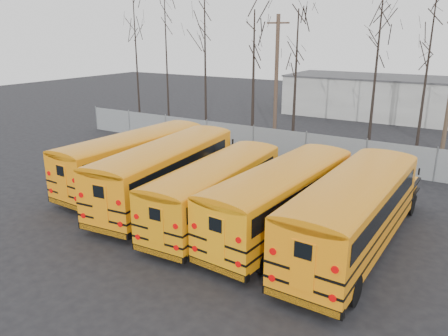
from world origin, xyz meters
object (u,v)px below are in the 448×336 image
Objects in this scene: bus_b at (169,167)px; bus_d at (284,193)px; bus_c at (218,185)px; bus_e at (356,206)px; bus_a at (137,155)px; utility_pole_left at (276,77)px.

bus_b is 1.04× the size of bus_d.
bus_e is (6.15, 0.29, 0.17)m from bus_c.
utility_pole_left reaches higher than bus_a.
bus_b is at bearing 179.56° from bus_e.
bus_b reaches higher than bus_c.
bus_e is 19.45m from utility_pole_left.
bus_a reaches higher than bus_d.
bus_e is (3.09, -0.12, 0.09)m from bus_d.
utility_pole_left is (-1.34, 15.44, 3.13)m from bus_b.
utility_pole_left is at bearing 104.06° from bus_c.
utility_pole_left reaches higher than bus_d.
utility_pole_left reaches higher than bus_e.
bus_a reaches higher than bus_c.
utility_pole_left is at bearing 120.81° from bus_d.
utility_pole_left is at bearing 89.82° from bus_b.
bus_c is at bearing -175.47° from bus_e.
bus_c is (6.53, -1.72, -0.10)m from bus_a.
bus_b is at bearing 166.58° from bus_c.
bus_b is at bearing -15.67° from bus_a.
bus_a is 9.68m from bus_d.
bus_a is at bearing 176.65° from bus_d.
bus_e is at bearing -3.51° from bus_a.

